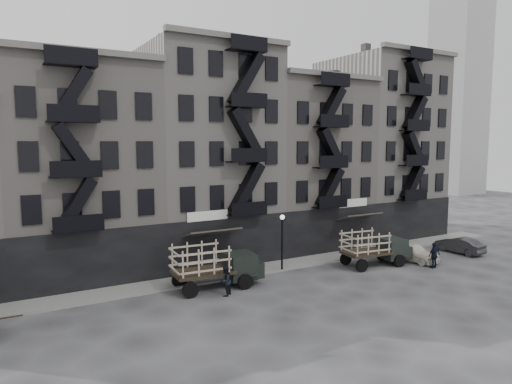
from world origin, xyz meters
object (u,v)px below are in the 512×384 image
car_far (459,245)px  car_east (412,252)px  stake_truck_east (375,245)px  pedestrian_mid (225,281)px  policeman (434,255)px  stake_truck_west (215,263)px

car_far → car_east: bearing=-6.0°
stake_truck_east → car_far: stake_truck_east is taller
car_east → pedestrian_mid: (-16.93, 0.03, 0.20)m
stake_truck_east → pedestrian_mid: 13.26m
stake_truck_east → policeman: size_ratio=2.91×
car_far → stake_truck_east: bearing=-7.5°
car_east → pedestrian_mid: 16.94m
stake_truck_east → car_east: size_ratio=1.31×
stake_truck_west → policeman: 17.09m
pedestrian_mid → policeman: size_ratio=0.96×
stake_truck_west → stake_truck_east: bearing=-2.0°
car_far → pedestrian_mid: 22.62m
car_east → car_far: 5.69m
stake_truck_west → car_east: bearing=-2.2°
stake_truck_east → pedestrian_mid: size_ratio=3.04×
stake_truck_west → car_east: size_ratio=1.39×
car_far → pedestrian_mid: pedestrian_mid is taller
car_east → car_far: (5.68, -0.28, -0.07)m
stake_truck_east → stake_truck_west: bearing=-178.2°
car_far → stake_truck_west: bearing=-8.3°
car_far → pedestrian_mid: size_ratio=2.18×
stake_truck_east → pedestrian_mid: stake_truck_east is taller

